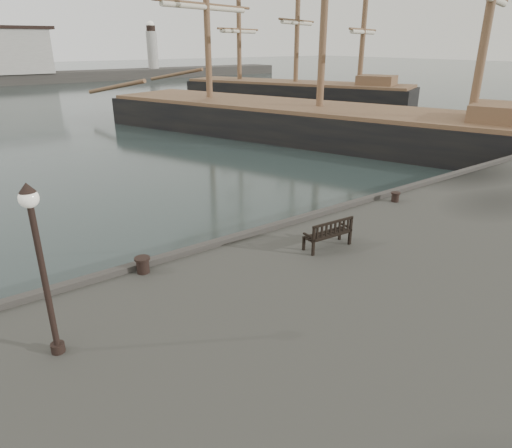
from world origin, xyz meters
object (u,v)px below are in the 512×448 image
(tall_ship_main, at_px, (318,130))
(bench, at_px, (328,239))
(bollard_right, at_px, (395,197))
(tall_ship_far, at_px, (295,98))
(lamp_post, at_px, (39,249))
(bollard_left, at_px, (143,265))

(tall_ship_main, bearing_deg, bench, -152.88)
(bollard_right, relative_size, tall_ship_far, 0.01)
(bollard_right, distance_m, lamp_post, 14.41)
(bench, xyz_separation_m, lamp_post, (-8.53, -0.37, 2.14))
(tall_ship_far, bearing_deg, bench, -154.75)
(bollard_right, bearing_deg, tall_ship_far, 54.07)
(bollard_left, height_order, lamp_post, lamp_post)
(bollard_left, height_order, bollard_right, bollard_left)
(bench, bearing_deg, bollard_left, 164.46)
(tall_ship_main, xyz_separation_m, tall_ship_far, (14.20, 19.17, 0.07))
(lamp_post, bearing_deg, bollard_left, 37.93)
(bench, bearing_deg, tall_ship_far, 53.85)
(bollard_right, distance_m, tall_ship_main, 20.85)
(lamp_post, bearing_deg, tall_ship_far, 43.41)
(bench, xyz_separation_m, bollard_right, (5.57, 1.59, -0.10))
(lamp_post, distance_m, tall_ship_main, 32.44)
(tall_ship_main, height_order, tall_ship_far, tall_ship_main)
(lamp_post, bearing_deg, bench, 2.51)
(bollard_right, distance_m, tall_ship_far, 44.70)
(tall_ship_main, relative_size, tall_ship_far, 1.39)
(lamp_post, height_order, tall_ship_far, tall_ship_far)
(bench, height_order, lamp_post, lamp_post)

